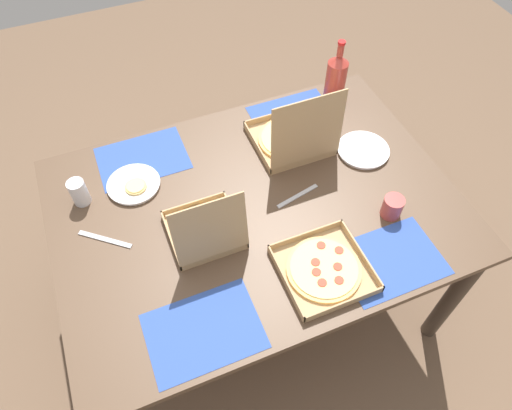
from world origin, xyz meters
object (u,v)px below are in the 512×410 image
(pizza_box_center, at_px, (293,137))
(plate_far_left, at_px, (134,185))
(pizza_box_corner_left, at_px, (205,230))
(cup_clear_right, at_px, (79,192))
(pizza_box_edge_far, at_px, (324,269))
(soda_bottle, at_px, (336,80))
(plate_far_right, at_px, (363,150))
(cup_spare, at_px, (392,207))

(pizza_box_center, distance_m, plate_far_left, 0.67)
(pizza_box_corner_left, relative_size, cup_clear_right, 2.63)
(pizza_box_edge_far, relative_size, soda_bottle, 0.92)
(pizza_box_center, height_order, plate_far_right, pizza_box_center)
(pizza_box_corner_left, relative_size, soda_bottle, 0.89)
(pizza_box_edge_far, height_order, cup_spare, cup_spare)
(plate_far_left, bearing_deg, plate_far_right, 169.33)
(plate_far_right, distance_m, cup_spare, 0.33)
(plate_far_right, xyz_separation_m, plate_far_left, (0.93, -0.18, 0.00))
(plate_far_right, bearing_deg, pizza_box_edge_far, 47.04)
(soda_bottle, height_order, cup_clear_right, soda_bottle)
(soda_bottle, height_order, cup_spare, soda_bottle)
(soda_bottle, bearing_deg, cup_clear_right, 7.00)
(pizza_box_center, bearing_deg, plate_far_right, 151.55)
(plate_far_right, xyz_separation_m, cup_clear_right, (1.13, -0.18, 0.05))
(pizza_box_corner_left, relative_size, plate_far_right, 1.32)
(pizza_box_edge_far, height_order, plate_far_right, pizza_box_edge_far)
(plate_far_left, distance_m, soda_bottle, 0.97)
(pizza_box_corner_left, distance_m, cup_clear_right, 0.51)
(plate_far_right, relative_size, cup_clear_right, 1.99)
(soda_bottle, relative_size, cup_spare, 3.76)
(pizza_box_corner_left, distance_m, cup_spare, 0.69)
(pizza_box_center, xyz_separation_m, plate_far_right, (-0.26, 0.14, -0.04))
(pizza_box_corner_left, relative_size, cup_spare, 3.34)
(plate_far_left, bearing_deg, cup_spare, 150.06)
(pizza_box_center, distance_m, soda_bottle, 0.34)
(pizza_box_center, distance_m, plate_far_right, 0.30)
(cup_spare, relative_size, cup_clear_right, 0.79)
(cup_clear_right, bearing_deg, pizza_box_center, 177.63)
(pizza_box_corner_left, relative_size, pizza_box_edge_far, 0.97)
(plate_far_left, bearing_deg, pizza_box_edge_far, 129.90)
(soda_bottle, xyz_separation_m, cup_clear_right, (1.15, 0.14, -0.08))
(pizza_box_corner_left, height_order, pizza_box_edge_far, pizza_box_corner_left)
(pizza_box_edge_far, bearing_deg, plate_far_left, -50.10)
(cup_spare, bearing_deg, soda_bottle, -98.06)
(cup_clear_right, bearing_deg, pizza_box_edge_far, 139.14)
(pizza_box_center, bearing_deg, plate_far_left, -2.92)
(pizza_box_center, xyz_separation_m, cup_clear_right, (0.87, -0.04, 0.00))
(cup_clear_right, bearing_deg, cup_spare, 154.87)
(pizza_box_edge_far, bearing_deg, cup_clear_right, -40.86)
(pizza_box_edge_far, bearing_deg, pizza_box_corner_left, -40.50)
(pizza_box_corner_left, xyz_separation_m, plate_far_left, (0.19, -0.34, -0.04))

